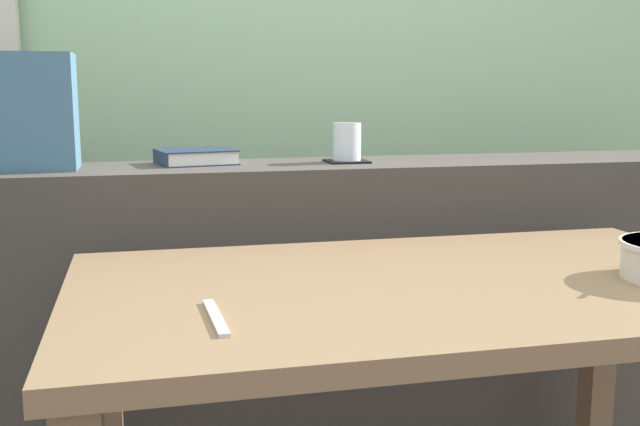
{
  "coord_description": "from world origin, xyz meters",
  "views": [
    {
      "loc": [
        -0.39,
        -1.24,
        1.02
      ],
      "look_at": [
        0.01,
        0.41,
        0.74
      ],
      "focal_mm": 42.24,
      "sensor_mm": 36.0,
      "label": 1
    }
  ],
  "objects_px": {
    "breakfast_table": "(424,336)",
    "coaster_square": "(347,161)",
    "throw_pillow": "(0,112)",
    "fork_utensil": "(216,317)",
    "juice_glass": "(347,143)",
    "closed_book": "(195,157)"
  },
  "relations": [
    {
      "from": "juice_glass",
      "to": "coaster_square",
      "type": "bearing_deg",
      "value": 180.0
    },
    {
      "from": "throw_pillow",
      "to": "coaster_square",
      "type": "bearing_deg",
      "value": 0.08
    },
    {
      "from": "breakfast_table",
      "to": "fork_utensil",
      "type": "bearing_deg",
      "value": -159.13
    },
    {
      "from": "coaster_square",
      "to": "juice_glass",
      "type": "relative_size",
      "value": 1.08
    },
    {
      "from": "throw_pillow",
      "to": "juice_glass",
      "type": "bearing_deg",
      "value": 0.08
    },
    {
      "from": "fork_utensil",
      "to": "coaster_square",
      "type": "bearing_deg",
      "value": 59.6
    },
    {
      "from": "coaster_square",
      "to": "juice_glass",
      "type": "xyz_separation_m",
      "value": [
        0.0,
        0.0,
        0.04
      ]
    },
    {
      "from": "juice_glass",
      "to": "fork_utensil",
      "type": "relative_size",
      "value": 0.55
    },
    {
      "from": "coaster_square",
      "to": "juice_glass",
      "type": "distance_m",
      "value": 0.04
    },
    {
      "from": "closed_book",
      "to": "fork_utensil",
      "type": "relative_size",
      "value": 1.19
    },
    {
      "from": "throw_pillow",
      "to": "fork_utensil",
      "type": "distance_m",
      "value": 0.89
    },
    {
      "from": "juice_glass",
      "to": "closed_book",
      "type": "height_order",
      "value": "juice_glass"
    },
    {
      "from": "coaster_square",
      "to": "closed_book",
      "type": "bearing_deg",
      "value": 173.25
    },
    {
      "from": "juice_glass",
      "to": "throw_pillow",
      "type": "xyz_separation_m",
      "value": [
        -0.8,
        -0.0,
        0.08
      ]
    },
    {
      "from": "coaster_square",
      "to": "throw_pillow",
      "type": "distance_m",
      "value": 0.81
    },
    {
      "from": "breakfast_table",
      "to": "coaster_square",
      "type": "height_order",
      "value": "coaster_square"
    },
    {
      "from": "breakfast_table",
      "to": "coaster_square",
      "type": "relative_size",
      "value": 12.11
    },
    {
      "from": "throw_pillow",
      "to": "fork_utensil",
      "type": "xyz_separation_m",
      "value": [
        0.39,
        -0.75,
        -0.27
      ]
    },
    {
      "from": "breakfast_table",
      "to": "closed_book",
      "type": "relative_size",
      "value": 5.98
    },
    {
      "from": "closed_book",
      "to": "throw_pillow",
      "type": "distance_m",
      "value": 0.44
    },
    {
      "from": "closed_book",
      "to": "throw_pillow",
      "type": "relative_size",
      "value": 0.63
    },
    {
      "from": "closed_book",
      "to": "throw_pillow",
      "type": "height_order",
      "value": "throw_pillow"
    }
  ]
}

